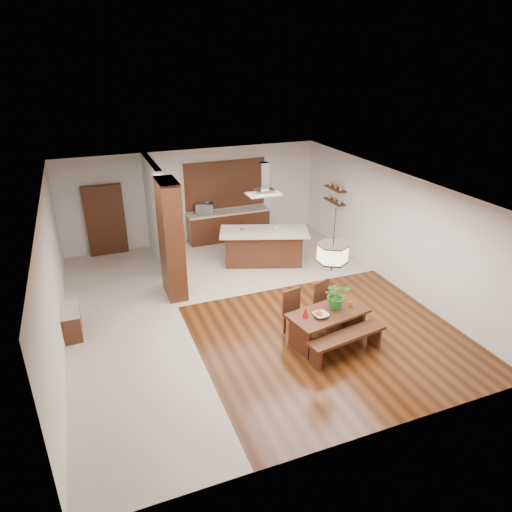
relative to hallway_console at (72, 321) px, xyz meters
name	(u,v)px	position (x,y,z in m)	size (l,w,h in m)	color
room_shell	(243,224)	(3.81, -0.20, 1.75)	(9.00, 9.04, 2.92)	#371A0A
tile_hallway	(126,329)	(1.06, -0.20, -0.31)	(2.50, 9.00, 0.01)	beige
tile_kitchen	(255,258)	(5.06, 2.30, -0.31)	(5.50, 4.00, 0.01)	beige
soffit_band	(243,188)	(3.81, -0.20, 2.57)	(8.00, 9.00, 0.02)	#3B1C0E
partition_pier	(171,240)	(2.41, 1.00, 1.14)	(0.45, 1.00, 2.90)	black
partition_stub	(156,213)	(2.41, 3.10, 1.14)	(0.18, 2.40, 2.90)	silver
hallway_console	(72,321)	(0.00, 0.00, 0.00)	(0.37, 0.88, 0.63)	black
hallway_doorway	(105,220)	(1.11, 4.20, 0.74)	(1.10, 0.20, 2.10)	black
rear_counter	(229,225)	(4.81, 4.00, 0.16)	(2.60, 0.62, 0.95)	black
kitchen_window	(225,184)	(4.81, 4.26, 1.44)	(2.60, 0.08, 1.50)	olive
shelf_lower	(334,201)	(7.68, 2.40, 1.08)	(0.26, 0.90, 0.04)	black
shelf_upper	(335,189)	(7.68, 2.40, 1.49)	(0.26, 0.90, 0.04)	black
dining_table	(328,320)	(4.92, -2.17, 0.19)	(1.77, 1.11, 0.69)	black
dining_bench	(346,344)	(5.03, -2.75, -0.07)	(1.72, 0.38, 0.48)	black
dining_chair_left	(297,314)	(4.43, -1.75, 0.19)	(0.44, 0.44, 1.01)	black
dining_chair_right	(327,304)	(5.23, -1.60, 0.18)	(0.44, 0.44, 0.99)	black
pendant_lantern	(334,241)	(4.92, -2.17, 1.93)	(0.64, 0.64, 1.31)	#F3ECBA
foliage_plant	(337,295)	(5.16, -2.07, 0.66)	(0.52, 0.45, 0.58)	#287226
fruit_bowl	(321,315)	(4.69, -2.28, 0.41)	(0.30, 0.30, 0.07)	#BBB4A4
napkin_cone	(305,312)	(4.40, -2.17, 0.48)	(0.14, 0.14, 0.22)	#A40B14
gold_ornament	(350,304)	(5.46, -2.15, 0.42)	(0.08, 0.08, 0.11)	gold
kitchen_island	(263,247)	(5.14, 1.87, 0.20)	(2.65, 1.83, 1.01)	black
range_hood	(264,179)	(5.14, 1.87, 2.15)	(0.90, 0.55, 0.87)	silver
island_cup	(276,228)	(5.50, 1.79, 0.75)	(0.14, 0.14, 0.11)	silver
microwave	(204,209)	(4.05, 4.04, 0.79)	(0.54, 0.37, 0.30)	#BBBDC2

